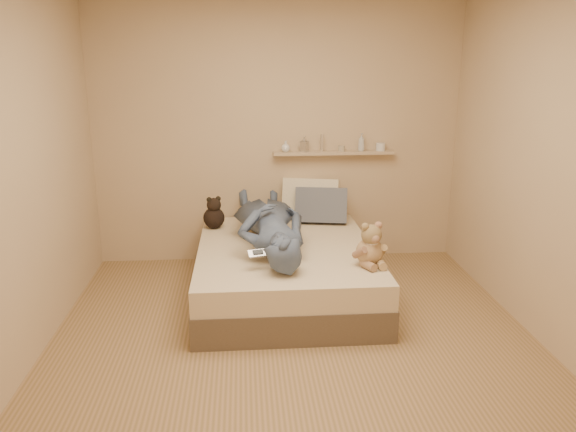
{
  "coord_description": "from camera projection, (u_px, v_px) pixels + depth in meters",
  "views": [
    {
      "loc": [
        -0.35,
        -3.62,
        2.03
      ],
      "look_at": [
        0.0,
        0.65,
        0.8
      ],
      "focal_mm": 35.0,
      "sensor_mm": 36.0,
      "label": 1
    }
  ],
  "objects": [
    {
      "name": "shelf_bottles",
      "position": [
        331.0,
        145.0,
        5.53
      ],
      "size": [
        1.05,
        0.11,
        0.17
      ],
      "color": "silver",
      "rests_on": "wall_shelf"
    },
    {
      "name": "pillow_cream",
      "position": [
        311.0,
        199.0,
        5.58
      ],
      "size": [
        0.6,
        0.38,
        0.43
      ],
      "primitive_type": "cube",
      "rotation": [
        -0.27,
        0.0,
        -0.24
      ],
      "color": "#F3E4C0",
      "rests_on": "bed"
    },
    {
      "name": "game_console",
      "position": [
        258.0,
        253.0,
        4.26
      ],
      "size": [
        0.16,
        0.1,
        0.05
      ],
      "color": "#ADAFB4",
      "rests_on": "bed"
    },
    {
      "name": "wall_shelf",
      "position": [
        334.0,
        153.0,
        5.55
      ],
      "size": [
        1.2,
        0.12,
        0.03
      ],
      "primitive_type": "cube",
      "color": "tan",
      "rests_on": "wall_back"
    },
    {
      "name": "dark_plush",
      "position": [
        214.0,
        215.0,
        5.29
      ],
      "size": [
        0.2,
        0.2,
        0.31
      ],
      "color": "black",
      "rests_on": "bed"
    },
    {
      "name": "bed",
      "position": [
        285.0,
        271.0,
        4.88
      ],
      "size": [
        1.5,
        1.9,
        0.45
      ],
      "color": "brown",
      "rests_on": "floor"
    },
    {
      "name": "person",
      "position": [
        269.0,
        223.0,
        4.8
      ],
      "size": [
        0.75,
        1.68,
        0.39
      ],
      "primitive_type": "imported",
      "rotation": [
        0.0,
        0.0,
        3.24
      ],
      "color": "#475570",
      "rests_on": "bed"
    },
    {
      "name": "room",
      "position": [
        296.0,
        170.0,
        3.69
      ],
      "size": [
        3.8,
        3.8,
        3.8
      ],
      "color": "#9D7751",
      "rests_on": "ground"
    },
    {
      "name": "teddy_bear",
      "position": [
        371.0,
        248.0,
        4.34
      ],
      "size": [
        0.29,
        0.29,
        0.36
      ],
      "color": "tan",
      "rests_on": "bed"
    },
    {
      "name": "pillow_grey",
      "position": [
        321.0,
        206.0,
        5.47
      ],
      "size": [
        0.54,
        0.33,
        0.37
      ],
      "primitive_type": "cube",
      "rotation": [
        -0.34,
        0.0,
        -0.18
      ],
      "color": "slate",
      "rests_on": "bed"
    }
  ]
}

